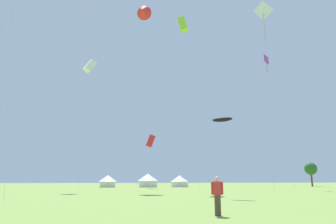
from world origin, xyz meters
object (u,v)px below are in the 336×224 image
object	(u,v)px
festival_tent_left	(108,181)
festival_tent_right	(180,181)
kite_lime_box	(183,25)
tree_distant_left	(311,169)
kite_black_parafoil	(222,120)
kite_white_diamond	(263,13)
kite_red_box	(151,141)
kite_white_box	(90,66)
festival_tent_center	(148,180)
kite_purple_diamond	(267,61)
kite_red_delta	(143,11)
person_spectator	(217,196)

from	to	relation	value
festival_tent_left	festival_tent_right	size ratio (longest dim) A/B	1.00
kite_lime_box	tree_distant_left	bearing A→B (deg)	35.65
kite_black_parafoil	kite_white_diamond	world-z (taller)	kite_white_diamond
kite_red_box	festival_tent_left	world-z (taller)	kite_red_box
kite_white_box	kite_red_box	bearing A→B (deg)	51.71
kite_white_diamond	kite_white_box	bearing A→B (deg)	142.45
kite_red_box	kite_black_parafoil	size ratio (longest dim) A/B	1.45
kite_black_parafoil	kite_white_box	world-z (taller)	kite_white_box
festival_tent_center	tree_distant_left	size ratio (longest dim) A/B	0.75
kite_purple_diamond	festival_tent_left	size ratio (longest dim) A/B	6.51
kite_purple_diamond	kite_red_delta	size ratio (longest dim) A/B	0.80
kite_red_delta	person_spectator	size ratio (longest dim) A/B	19.90
kite_white_box	tree_distant_left	xyz separation A→B (m)	(58.41, 27.18, -15.29)
festival_tent_center	tree_distant_left	xyz separation A→B (m)	(45.34, 2.48, 2.94)
person_spectator	festival_tent_left	world-z (taller)	festival_tent_left
kite_black_parafoil	kite_lime_box	bearing A→B (deg)	88.53
kite_red_delta	kite_lime_box	bearing A→B (deg)	-50.00
kite_purple_diamond	festival_tent_right	size ratio (longest dim) A/B	6.51
kite_white_diamond	tree_distant_left	distance (m)	59.81
person_spectator	tree_distant_left	size ratio (longest dim) A/B	0.27
kite_red_box	kite_white_diamond	bearing A→B (deg)	-73.40
festival_tent_left	kite_red_delta	bearing A→B (deg)	-76.58
kite_purple_diamond	kite_black_parafoil	xyz separation A→B (m)	(-21.01, -27.39, -18.60)
kite_lime_box	kite_purple_diamond	bearing A→B (deg)	26.24
kite_red_delta	festival_tent_right	world-z (taller)	kite_red_delta
kite_black_parafoil	festival_tent_right	bearing A→B (deg)	82.09
festival_tent_right	tree_distant_left	world-z (taller)	tree_distant_left
festival_tent_center	person_spectator	bearing A→B (deg)	-94.36
kite_white_box	festival_tent_center	xyz separation A→B (m)	(13.07, 24.70, -18.23)
person_spectator	tree_distant_left	bearing A→B (deg)	51.51
tree_distant_left	kite_red_box	bearing A→B (deg)	-166.00
festival_tent_center	tree_distant_left	bearing A→B (deg)	3.14
festival_tent_left	festival_tent_right	distance (m)	17.06
kite_white_box	person_spectator	size ratio (longest dim) A/B	12.23
kite_purple_diamond	festival_tent_center	size ratio (longest dim) A/B	5.71
kite_red_box	person_spectator	bearing A→B (deg)	-94.38
person_spectator	festival_tent_center	distance (m)	60.49
kite_purple_diamond	festival_tent_right	distance (m)	34.04
kite_lime_box	tree_distant_left	distance (m)	58.00
kite_red_delta	tree_distant_left	world-z (taller)	kite_red_delta
kite_red_delta	festival_tent_right	xyz separation A→B (m)	(11.89, 21.68, -31.25)
kite_purple_diamond	festival_tent_right	world-z (taller)	kite_purple_diamond
kite_red_delta	tree_distant_left	distance (m)	61.83
kite_lime_box	kite_white_diamond	size ratio (longest dim) A/B	1.18
kite_white_box	person_spectator	world-z (taller)	kite_white_box
kite_red_box	festival_tent_center	size ratio (longest dim) A/B	2.31
kite_black_parafoil	kite_white_box	bearing A→B (deg)	124.07
kite_purple_diamond	kite_white_box	bearing A→B (deg)	-170.26
kite_red_box	kite_white_box	world-z (taller)	kite_white_box
kite_purple_diamond	kite_red_box	world-z (taller)	kite_purple_diamond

